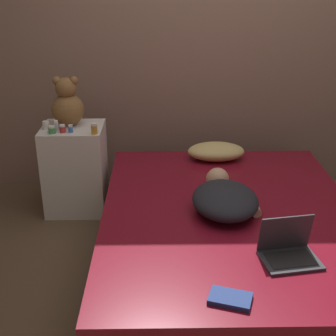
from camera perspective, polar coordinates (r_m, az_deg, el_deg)
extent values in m
plane|color=brown|center=(3.15, 7.24, -11.64)|extent=(12.00, 12.00, 0.00)
cube|color=#846656|center=(3.92, 5.58, 16.00)|extent=(8.00, 0.06, 2.60)
cube|color=#4C331E|center=(3.09, 7.35, -9.87)|extent=(1.62, 2.08, 0.23)
cube|color=maroon|center=(2.98, 7.55, -6.62)|extent=(1.59, 2.04, 0.17)
cube|color=silver|center=(3.73, -11.20, -0.07)|extent=(0.46, 0.42, 0.69)
ellipsoid|color=tan|center=(3.67, 5.84, 2.02)|extent=(0.44, 0.27, 0.13)
ellipsoid|color=black|center=(2.88, 6.98, -3.90)|extent=(0.42, 0.51, 0.17)
sphere|color=tan|center=(3.16, 6.05, -1.37)|extent=(0.16, 0.16, 0.16)
cylinder|color=tan|center=(2.96, 10.32, -4.47)|extent=(0.07, 0.22, 0.06)
cube|color=#333338|center=(2.52, 14.66, -10.85)|extent=(0.32, 0.26, 0.02)
cube|color=black|center=(2.52, 14.68, -10.67)|extent=(0.26, 0.19, 0.00)
cube|color=#333338|center=(2.53, 14.11, -7.64)|extent=(0.29, 0.09, 0.21)
cube|color=black|center=(2.53, 14.11, -7.64)|extent=(0.26, 0.08, 0.18)
sphere|color=brown|center=(3.62, -12.11, 6.98)|extent=(0.24, 0.24, 0.24)
sphere|color=brown|center=(3.58, -12.33, 9.50)|extent=(0.16, 0.16, 0.16)
sphere|color=brown|center=(3.58, -13.42, 10.31)|extent=(0.06, 0.06, 0.06)
sphere|color=brown|center=(3.55, -11.40, 10.40)|extent=(0.06, 0.06, 0.06)
cylinder|color=silver|center=(3.52, -13.45, 4.89)|extent=(0.03, 0.03, 0.06)
cylinder|color=white|center=(3.51, -13.52, 5.53)|extent=(0.03, 0.03, 0.02)
cylinder|color=white|center=(3.59, -14.62, 4.96)|extent=(0.05, 0.05, 0.05)
cylinder|color=white|center=(3.58, -14.67, 5.44)|extent=(0.05, 0.05, 0.01)
cylinder|color=#3866B2|center=(3.48, -11.78, 4.62)|extent=(0.04, 0.04, 0.04)
cylinder|color=white|center=(3.47, -11.82, 5.06)|extent=(0.03, 0.03, 0.01)
cylinder|color=#B72D2D|center=(3.49, -12.73, 4.61)|extent=(0.04, 0.04, 0.05)
cylinder|color=white|center=(3.48, -12.77, 5.06)|extent=(0.04, 0.04, 0.01)
cylinder|color=gold|center=(3.41, -8.99, 4.62)|extent=(0.05, 0.05, 0.06)
cylinder|color=white|center=(3.40, -9.03, 5.27)|extent=(0.04, 0.04, 0.02)
cylinder|color=#3D8E4C|center=(3.48, -13.97, 4.45)|extent=(0.05, 0.05, 0.04)
cylinder|color=white|center=(3.47, -14.02, 4.90)|extent=(0.05, 0.05, 0.01)
cube|color=navy|center=(2.22, 7.59, -15.49)|extent=(0.22, 0.17, 0.02)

